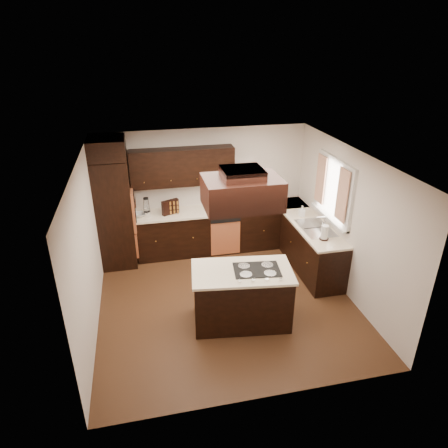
{
  "coord_description": "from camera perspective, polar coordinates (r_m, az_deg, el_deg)",
  "views": [
    {
      "loc": [
        -1.23,
        -5.49,
        4.11
      ],
      "look_at": [
        0.1,
        0.6,
        1.15
      ],
      "focal_mm": 32.0,
      "sensor_mm": 36.0,
      "label": 1
    }
  ],
  "objects": [
    {
      "name": "floor",
      "position": [
        6.97,
        0.26,
        -10.81
      ],
      "size": [
        4.2,
        4.2,
        0.02
      ],
      "primitive_type": "cube",
      "color": "brown",
      "rests_on": "ground"
    },
    {
      "name": "ceiling",
      "position": [
        5.85,
        0.3,
        9.53
      ],
      "size": [
        4.2,
        4.2,
        0.02
      ],
      "primitive_type": "cube",
      "color": "white",
      "rests_on": "ground"
    },
    {
      "name": "wall_back",
      "position": [
        8.21,
        -2.95,
        4.98
      ],
      "size": [
        4.2,
        0.02,
        2.5
      ],
      "primitive_type": "cube",
      "color": "beige",
      "rests_on": "ground"
    },
    {
      "name": "wall_front",
      "position": [
        4.6,
        6.18,
        -13.24
      ],
      "size": [
        4.2,
        0.02,
        2.5
      ],
      "primitive_type": "cube",
      "color": "beige",
      "rests_on": "ground"
    },
    {
      "name": "wall_left",
      "position": [
        6.25,
        -18.99,
        -3.33
      ],
      "size": [
        0.02,
        4.2,
        2.5
      ],
      "primitive_type": "cube",
      "color": "beige",
      "rests_on": "ground"
    },
    {
      "name": "wall_right",
      "position": [
        7.04,
        17.3,
        0.19
      ],
      "size": [
        0.02,
        4.2,
        2.5
      ],
      "primitive_type": "cube",
      "color": "beige",
      "rests_on": "ground"
    },
    {
      "name": "oven_column",
      "position": [
        7.83,
        -15.31,
        1.53
      ],
      "size": [
        0.65,
        0.75,
        2.12
      ],
      "primitive_type": "cube",
      "color": "black",
      "rests_on": "floor"
    },
    {
      "name": "wall_oven_face",
      "position": [
        7.79,
        -12.8,
        2.17
      ],
      "size": [
        0.05,
        0.62,
        0.78
      ],
      "primitive_type": "cube",
      "color": "#C2643B",
      "rests_on": "oven_column"
    },
    {
      "name": "base_cabinets_back",
      "position": [
        8.26,
        -2.22,
        -1.01
      ],
      "size": [
        2.93,
        0.6,
        0.88
      ],
      "primitive_type": "cube",
      "color": "black",
      "rests_on": "floor"
    },
    {
      "name": "base_cabinets_right",
      "position": [
        7.97,
        11.57,
        -2.59
      ],
      "size": [
        0.6,
        2.4,
        0.88
      ],
      "primitive_type": "cube",
      "color": "black",
      "rests_on": "floor"
    },
    {
      "name": "countertop_back",
      "position": [
        8.05,
        -2.26,
        1.88
      ],
      "size": [
        2.93,
        0.63,
        0.04
      ],
      "primitive_type": "cube",
      "color": "#F0E0C2",
      "rests_on": "base_cabinets_back"
    },
    {
      "name": "countertop_right",
      "position": [
        7.76,
        11.76,
        0.4
      ],
      "size": [
        0.63,
        2.4,
        0.04
      ],
      "primitive_type": "cube",
      "color": "#F0E0C2",
      "rests_on": "base_cabinets_right"
    },
    {
      "name": "upper_cabinets",
      "position": [
        7.81,
        -5.95,
        8.13
      ],
      "size": [
        2.0,
        0.34,
        0.72
      ],
      "primitive_type": "cube",
      "color": "black",
      "rests_on": "wall_back"
    },
    {
      "name": "dishwasher_front",
      "position": [
        8.07,
        0.21,
        -2.0
      ],
      "size": [
        0.6,
        0.05,
        0.72
      ],
      "primitive_type": "cube",
      "color": "#C2643B",
      "rests_on": "floor"
    },
    {
      "name": "window_frame",
      "position": [
        7.31,
        15.4,
        4.8
      ],
      "size": [
        0.06,
        1.32,
        1.12
      ],
      "primitive_type": "cube",
      "color": "silver",
      "rests_on": "wall_right"
    },
    {
      "name": "window_pane",
      "position": [
        7.32,
        15.6,
        4.81
      ],
      "size": [
        0.0,
        1.2,
        1.0
      ],
      "primitive_type": "cube",
      "color": "white",
      "rests_on": "wall_right"
    },
    {
      "name": "curtain_left",
      "position": [
        6.92,
        16.54,
        3.94
      ],
      "size": [
        0.02,
        0.34,
        0.9
      ],
      "primitive_type": "cube",
      "color": "beige",
      "rests_on": "wall_right"
    },
    {
      "name": "curtain_right",
      "position": [
        7.62,
        13.64,
        6.23
      ],
      "size": [
        0.02,
        0.34,
        0.9
      ],
      "primitive_type": "cube",
      "color": "beige",
      "rests_on": "wall_right"
    },
    {
      "name": "sink_rim",
      "position": [
        7.47,
        12.93,
        -0.53
      ],
      "size": [
        0.52,
        0.84,
        0.01
      ],
      "primitive_type": "cube",
      "color": "silver",
      "rests_on": "countertop_right"
    },
    {
      "name": "island",
      "position": [
        6.28,
        2.53,
        -10.39
      ],
      "size": [
        1.54,
        0.97,
        0.88
      ],
      "primitive_type": "cube",
      "rotation": [
        0.0,
        0.0,
        -0.13
      ],
      "color": "black",
      "rests_on": "floor"
    },
    {
      "name": "island_top",
      "position": [
        6.02,
        2.61,
        -6.84
      ],
      "size": [
        1.6,
        1.03,
        0.04
      ],
      "primitive_type": "cube",
      "rotation": [
        0.0,
        0.0,
        -0.13
      ],
      "color": "#F0E0C2",
      "rests_on": "island"
    },
    {
      "name": "cooktop",
      "position": [
        6.04,
        4.71,
        -6.52
      ],
      "size": [
        0.74,
        0.54,
        0.01
      ],
      "primitive_type": "cube",
      "rotation": [
        0.0,
        0.0,
        -0.13
      ],
      "color": "black",
      "rests_on": "island_top"
    },
    {
      "name": "range_hood",
      "position": [
        5.48,
        2.58,
        4.52
      ],
      "size": [
        1.05,
        0.72,
        0.42
      ],
      "primitive_type": "cube",
      "color": "black",
      "rests_on": "ceiling"
    },
    {
      "name": "hood_duct",
      "position": [
        5.38,
        2.64,
        7.26
      ],
      "size": [
        0.55,
        0.5,
        0.13
      ],
      "primitive_type": "cube",
      "color": "black",
      "rests_on": "ceiling"
    },
    {
      "name": "blender_base",
      "position": [
        7.89,
        -10.92,
        1.44
      ],
      "size": [
        0.15,
        0.15,
        0.1
      ],
      "primitive_type": "cylinder",
      "color": "silver",
      "rests_on": "countertop_back"
    },
    {
      "name": "blender_pitcher",
      "position": [
        7.82,
        -11.03,
        2.65
      ],
      "size": [
        0.13,
        0.13,
        0.26
      ],
      "primitive_type": "cone",
      "color": "silver",
      "rests_on": "blender_base"
    },
    {
      "name": "spice_rack",
      "position": [
        7.88,
        -7.68,
        2.41
      ],
      "size": [
        0.35,
        0.22,
        0.29
      ],
      "primitive_type": "cube",
      "rotation": [
        0.0,
        0.0,
        0.43
      ],
      "color": "black",
      "rests_on": "countertop_back"
    },
    {
      "name": "mixing_bowl",
      "position": [
        7.92,
        -12.04,
        1.29
      ],
      "size": [
        0.28,
        0.28,
        0.07
      ],
      "primitive_type": "imported",
      "rotation": [
        0.0,
        0.0,
        0.05
      ],
      "color": "silver",
      "rests_on": "countertop_back"
    },
    {
      "name": "soap_bottle",
      "position": [
        7.87,
        11.07,
        1.84
      ],
      "size": [
        0.1,
        0.11,
        0.22
      ],
      "primitive_type": "imported",
      "rotation": [
        0.0,
        0.0,
        0.05
      ],
      "color": "silver",
      "rests_on": "countertop_right"
    },
    {
      "name": "paper_towel",
      "position": [
        7.04,
        14.17,
        -1.2
      ],
      "size": [
        0.12,
        0.12,
        0.26
      ],
      "primitive_type": "cylinder",
      "rotation": [
        0.0,
        0.0,
        -0.02
      ],
      "color": "silver",
      "rests_on": "countertop_right"
    }
  ]
}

